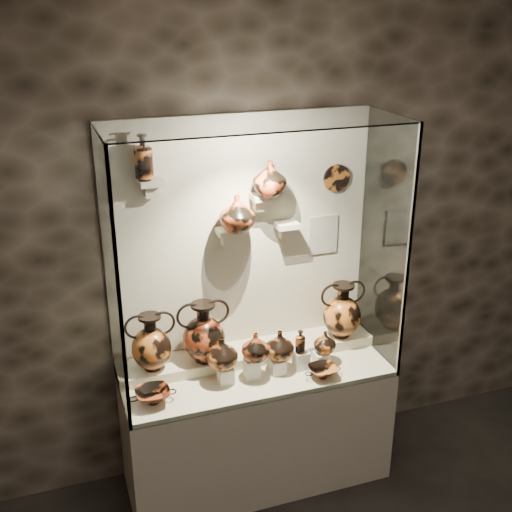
{
  "coord_description": "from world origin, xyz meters",
  "views": [
    {
      "loc": [
        -1.14,
        -1.1,
        3.03
      ],
      "look_at": [
        0.01,
        2.22,
        1.6
      ],
      "focal_mm": 45.0,
      "sensor_mm": 36.0,
      "label": 1
    }
  ],
  "objects": [
    {
      "name": "frame_post_right",
      "position": [
        0.84,
        1.89,
        1.6
      ],
      "size": [
        0.02,
        0.02,
        1.6
      ],
      "primitive_type": "cube",
      "color": "gray",
      "rests_on": "plinth"
    },
    {
      "name": "info_placard",
      "position": [
        0.56,
        2.47,
        1.58
      ],
      "size": [
        0.19,
        0.01,
        0.26
      ],
      "primitive_type": "cube",
      "color": "beige",
      "rests_on": "back_panel"
    },
    {
      "name": "glass_top",
      "position": [
        0.0,
        2.18,
        2.4
      ],
      "size": [
        1.7,
        0.6,
        0.01
      ],
      "primitive_type": "cube",
      "color": "white",
      "rests_on": "back_panel"
    },
    {
      "name": "bracket_cb",
      "position": [
        0.1,
        2.42,
        1.9
      ],
      "size": [
        0.1,
        0.12,
        0.04
      ],
      "primitive_type": "cube",
      "color": "beige",
      "rests_on": "back_panel"
    },
    {
      "name": "rear_tier",
      "position": [
        0.0,
        2.35,
        0.85
      ],
      "size": [
        1.7,
        0.25,
        0.1
      ],
      "primitive_type": "cube",
      "color": "beige",
      "rests_on": "plinth"
    },
    {
      "name": "pedestal_a",
      "position": [
        -0.22,
        2.13,
        0.88
      ],
      "size": [
        0.09,
        0.09,
        0.1
      ],
      "primitive_type": "cube",
      "color": "silver",
      "rests_on": "front_tier"
    },
    {
      "name": "jug_a",
      "position": [
        -0.24,
        2.15,
        1.03
      ],
      "size": [
        0.25,
        0.25,
        0.2
      ],
      "primitive_type": "imported",
      "rotation": [
        0.0,
        0.0,
        -0.33
      ],
      "color": "#C36425",
      "rests_on": "pedestal_a"
    },
    {
      "name": "pedestal_b",
      "position": [
        -0.05,
        2.13,
        0.9
      ],
      "size": [
        0.09,
        0.09,
        0.13
      ],
      "primitive_type": "cube",
      "color": "silver",
      "rests_on": "front_tier"
    },
    {
      "name": "kylix_right",
      "position": [
        0.37,
        1.99,
        0.87
      ],
      "size": [
        0.26,
        0.23,
        0.09
      ],
      "primitive_type": null,
      "rotation": [
        0.0,
        0.0,
        -0.2
      ],
      "color": "#C36425",
      "rests_on": "front_tier"
    },
    {
      "name": "lekythos_small",
      "position": [
        0.27,
        2.12,
        1.04
      ],
      "size": [
        0.1,
        0.1,
        0.17
      ],
      "primitive_type": null,
      "rotation": [
        0.0,
        0.0,
        -0.35
      ],
      "color": "#A73E1D",
      "rests_on": "pedestal_d"
    },
    {
      "name": "plinth",
      "position": [
        0.0,
        2.18,
        0.4
      ],
      "size": [
        1.7,
        0.6,
        0.8
      ],
      "primitive_type": "cube",
      "color": "beige",
      "rests_on": "floor"
    },
    {
      "name": "pedestal_e",
      "position": [
        0.42,
        2.13,
        0.87
      ],
      "size": [
        0.09,
        0.09,
        0.08
      ],
      "primitive_type": "cube",
      "color": "silver",
      "rests_on": "front_tier"
    },
    {
      "name": "back_panel",
      "position": [
        0.0,
        2.5,
        1.6
      ],
      "size": [
        1.7,
        0.03,
        1.6
      ],
      "primitive_type": "cube",
      "color": "beige",
      "rests_on": "plinth"
    },
    {
      "name": "bracket_ca",
      "position": [
        -0.1,
        2.42,
        1.7
      ],
      "size": [
        0.14,
        0.12,
        0.04
      ],
      "primitive_type": "cube",
      "color": "beige",
      "rests_on": "back_panel"
    },
    {
      "name": "ovoid_vase_a",
      "position": [
        -0.06,
        2.36,
        1.83
      ],
      "size": [
        0.26,
        0.26,
        0.22
      ],
      "primitive_type": "imported",
      "rotation": [
        0.0,
        0.0,
        -0.24
      ],
      "color": "#A73E1D",
      "rests_on": "bracket_ca"
    },
    {
      "name": "glass_front",
      "position": [
        0.0,
        1.88,
        1.6
      ],
      "size": [
        1.7,
        0.01,
        1.6
      ],
      "primitive_type": "cube",
      "color": "white",
      "rests_on": "plinth"
    },
    {
      "name": "bracket_ul",
      "position": [
        -0.55,
        2.42,
        2.05
      ],
      "size": [
        0.14,
        0.12,
        0.04
      ],
      "primitive_type": "cube",
      "color": "beige",
      "rests_on": "back_panel"
    },
    {
      "name": "glass_left",
      "position": [
        -0.85,
        2.18,
        1.6
      ],
      "size": [
        0.01,
        0.6,
        1.6
      ],
      "primitive_type": "cube",
      "color": "white",
      "rests_on": "plinth"
    },
    {
      "name": "pedestal_d",
      "position": [
        0.28,
        2.13,
        0.89
      ],
      "size": [
        0.09,
        0.09,
        0.12
      ],
      "primitive_type": "cube",
      "color": "silver",
      "rests_on": "front_tier"
    },
    {
      "name": "frame_post_left",
      "position": [
        -0.84,
        1.89,
        1.6
      ],
      "size": [
        0.02,
        0.02,
        1.6
      ],
      "primitive_type": "cube",
      "color": "gray",
      "rests_on": "plinth"
    },
    {
      "name": "glass_right",
      "position": [
        0.85,
        2.18,
        1.6
      ],
      "size": [
        0.01,
        0.6,
        1.6
      ],
      "primitive_type": "cube",
      "color": "white",
      "rests_on": "plinth"
    },
    {
      "name": "wall_back",
      "position": [
        0.0,
        2.5,
        1.6
      ],
      "size": [
        5.0,
        0.02,
        3.2
      ],
      "primitive_type": "cube",
      "color": "#2B241B",
      "rests_on": "ground"
    },
    {
      "name": "front_tier",
      "position": [
        0.0,
        2.18,
        0.82
      ],
      "size": [
        1.68,
        0.58,
        0.03
      ],
      "primitive_type": "cube",
      "color": "beige",
      "rests_on": "plinth"
    },
    {
      "name": "amphora_mid",
      "position": [
        -0.3,
        2.31,
        1.1
      ],
      "size": [
        0.42,
        0.42,
        0.4
      ],
      "primitive_type": null,
      "rotation": [
        0.0,
        0.0,
        0.42
      ],
      "color": "#A73E1D",
      "rests_on": "rear_tier"
    },
    {
      "name": "amphora_left",
      "position": [
        -0.63,
        2.32,
        1.08
      ],
      "size": [
        0.33,
        0.33,
        0.37
      ],
      "primitive_type": null,
      "rotation": [
        0.0,
        0.0,
        -0.12
      ],
      "color": "#C36425",
      "rests_on": "rear_tier"
    },
    {
      "name": "lekythos_tall",
      "position": [
        -0.59,
        2.41,
        2.21
      ],
      "size": [
        0.12,
        0.12,
        0.29
      ],
      "primitive_type": null,
      "rotation": [
        0.0,
        0.0,
        -0.05
      ],
      "color": "#C36425",
      "rests_on": "bracket_ul"
    },
    {
      "name": "pedestal_c",
      "position": [
        0.12,
        2.13,
        0.88
      ],
      "size": [
        0.09,
        0.09,
        0.09
      ],
      "primitive_type": "cube",
      "color": "silver",
      "rests_on": "front_tier"
    },
    {
      "name": "kylix_left",
      "position": [
        -0.68,
        2.06,
        0.88
      ],
      "size": [
        0.31,
        0.28,
        0.11
      ],
      "primitive_type": null,
      "rotation": [
        0.0,
        0.0,
        0.24
      ],
      "color": "#A73E1D",
      "rests_on": "front_tier"
    },
    {
      "name": "amphora_right",
      "position": [
        0.65,
        2.32,
        1.09
      ],
      "size": [
        0.33,
        0.33,
        0.38
      ],
      "primitive_type": null,
      "rotation": [
        0.0,
        0.0,
        -0.07
      ],
      "color": "#C36425",
      "rests_on": "rear_tier"
    },
    {
      "name": "wall_plate",
      "position": [
        0.64,
        2.47,
        1.96
      ],
      "size": [
        0.18,
        0.02,
        0.18
      ],
      "primitive_type": "cylinder",
      "rotation": [
        1.57,
        0.0,
        0.0
      ],
      "color": "#964E1D",
      "rests_on": "back_panel"
    },
    {
      "name": "jug_b",
      "position": [
        -0.03,
        2.11,
        1.05
      ],
      "size": [
        0.23,
        0.23,
        0.18
      ],
      "primitive_type": "imported",
      "rotation": [
        0.0,
        0.0,
        -0.43
      ],
      "color": "#A73E1D",
      "rests_on": "pedestal_b"
    },
    {
      "name": "ovoid_vase_b",
      "position": [
        0.15,
        2.37,
        2.02
      ],
      "size": [
        0.26,
        0.26,
        0.21
      ],
      "primitive_type": "imported",
      "rotation": [
        0.0,
        0.0,
        0.37
      ],
      "color": "#A73E1D",
      "rests_on": "bracket_cb"
    },
    {
      "name": "jug_c",
      "position": [
        0.14,
        2.15,
        1.02
      ],
      "size": [
        0.24,
        0.24,
        0.19
      ],
      "primitive_type": "imported",
      "rotation": [
        0.0,
        0.0,
        -0.42
      ],
      "color": "#C36425",
      "rests_on": "pedestal_c"
    },
    {
      "name": "bracket_cc",
      "position": [
        0.28,
        2.42,
        1.7
      ],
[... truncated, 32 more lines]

